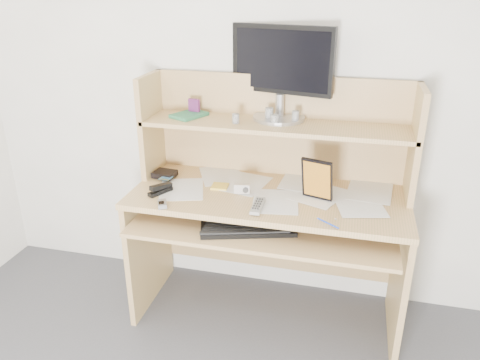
% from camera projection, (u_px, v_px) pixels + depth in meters
% --- Properties ---
extents(back_wall, '(3.60, 0.04, 2.50)m').
position_uv_depth(back_wall, '(282.00, 84.00, 2.47)').
color(back_wall, white).
rests_on(back_wall, floor).
extents(desk, '(1.40, 0.70, 1.30)m').
position_uv_depth(desk, '(271.00, 197.00, 2.47)').
color(desk, tan).
rests_on(desk, floor).
extents(paper_clutter, '(1.32, 0.54, 0.01)m').
position_uv_depth(paper_clutter, '(268.00, 194.00, 2.38)').
color(paper_clutter, white).
rests_on(paper_clutter, desk).
extents(keyboard, '(0.48, 0.28, 0.03)m').
position_uv_depth(keyboard, '(248.00, 228.00, 2.23)').
color(keyboard, black).
rests_on(keyboard, desk).
extents(tv_remote, '(0.05, 0.17, 0.02)m').
position_uv_depth(tv_remote, '(258.00, 206.00, 2.22)').
color(tv_remote, gray).
rests_on(tv_remote, paper_clutter).
extents(flip_phone, '(0.07, 0.09, 0.02)m').
position_uv_depth(flip_phone, '(162.00, 203.00, 2.24)').
color(flip_phone, '#A4A4A7').
rests_on(flip_phone, paper_clutter).
extents(stapler, '(0.10, 0.14, 0.04)m').
position_uv_depth(stapler, '(160.00, 189.00, 2.37)').
color(stapler, black).
rests_on(stapler, paper_clutter).
extents(wallet, '(0.13, 0.11, 0.03)m').
position_uv_depth(wallet, '(165.00, 174.00, 2.57)').
color(wallet, black).
rests_on(wallet, paper_clutter).
extents(sticky_note_pad, '(0.09, 0.09, 0.01)m').
position_uv_depth(sticky_note_pad, '(220.00, 186.00, 2.45)').
color(sticky_note_pad, gold).
rests_on(sticky_note_pad, desk).
extents(digital_camera, '(0.08, 0.04, 0.05)m').
position_uv_depth(digital_camera, '(242.00, 188.00, 2.37)').
color(digital_camera, silver).
rests_on(digital_camera, paper_clutter).
extents(game_case, '(0.15, 0.06, 0.22)m').
position_uv_depth(game_case, '(317.00, 179.00, 2.26)').
color(game_case, black).
rests_on(game_case, paper_clutter).
extents(blue_pen, '(0.10, 0.08, 0.01)m').
position_uv_depth(blue_pen, '(328.00, 223.00, 2.07)').
color(blue_pen, '#183AB9').
rests_on(blue_pen, paper_clutter).
extents(card_box, '(0.06, 0.03, 0.09)m').
position_uv_depth(card_box, '(194.00, 107.00, 2.52)').
color(card_box, maroon).
rests_on(card_box, desk).
extents(shelf_book, '(0.19, 0.22, 0.02)m').
position_uv_depth(shelf_book, '(189.00, 115.00, 2.50)').
color(shelf_book, '#348453').
rests_on(shelf_book, desk).
extents(chip_stack_a, '(0.05, 0.05, 0.05)m').
position_uv_depth(chip_stack_a, '(236.00, 119.00, 2.37)').
color(chip_stack_a, black).
rests_on(chip_stack_a, desk).
extents(chip_stack_b, '(0.05, 0.05, 0.07)m').
position_uv_depth(chip_stack_b, '(269.00, 114.00, 2.41)').
color(chip_stack_b, white).
rests_on(chip_stack_b, desk).
extents(chip_stack_c, '(0.05, 0.05, 0.05)m').
position_uv_depth(chip_stack_c, '(275.00, 120.00, 2.34)').
color(chip_stack_c, black).
rests_on(chip_stack_c, desk).
extents(chip_stack_d, '(0.04, 0.04, 0.06)m').
position_uv_depth(chip_stack_d, '(295.00, 117.00, 2.37)').
color(chip_stack_d, white).
rests_on(chip_stack_d, desk).
extents(monitor, '(0.54, 0.27, 0.47)m').
position_uv_depth(monitor, '(281.00, 70.00, 2.38)').
color(monitor, '#B0B1B5').
rests_on(monitor, desk).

